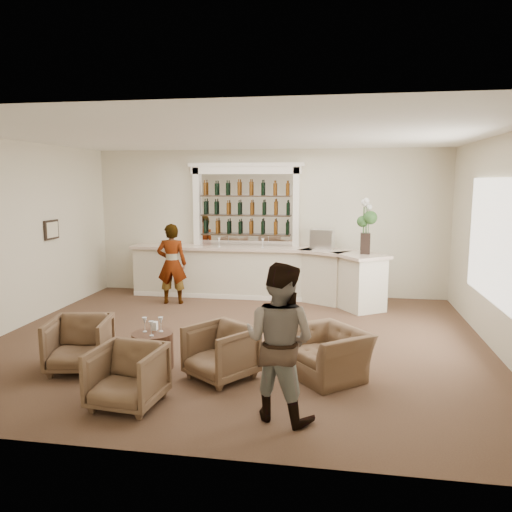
{
  "coord_description": "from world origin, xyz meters",
  "views": [
    {
      "loc": [
        1.6,
        -7.75,
        2.61
      ],
      "look_at": [
        0.16,
        0.9,
        1.28
      ],
      "focal_mm": 35.0,
      "sensor_mm": 36.0,
      "label": 1
    }
  ],
  "objects_px": {
    "espresso_machine": "(322,239)",
    "cocktail_table": "(153,350)",
    "bar_counter": "(257,273)",
    "armchair_right": "(221,352)",
    "armchair_center": "(127,376)",
    "flower_vase": "(366,223)",
    "armchair_left": "(79,344)",
    "sommelier": "(172,264)",
    "armchair_far": "(327,353)",
    "guest": "(279,341)"
  },
  "relations": [
    {
      "from": "sommelier",
      "to": "armchair_far",
      "type": "distance_m",
      "value": 4.92
    },
    {
      "from": "bar_counter",
      "to": "espresso_machine",
      "type": "bearing_deg",
      "value": 3.09
    },
    {
      "from": "armchair_far",
      "to": "sommelier",
      "type": "bearing_deg",
      "value": -176.5
    },
    {
      "from": "armchair_far",
      "to": "cocktail_table",
      "type": "bearing_deg",
      "value": -128.66
    },
    {
      "from": "armchair_right",
      "to": "flower_vase",
      "type": "distance_m",
      "value": 4.73
    },
    {
      "from": "espresso_machine",
      "to": "sommelier",
      "type": "bearing_deg",
      "value": -155.2
    },
    {
      "from": "bar_counter",
      "to": "espresso_machine",
      "type": "xyz_separation_m",
      "value": [
        1.42,
        0.08,
        0.78
      ]
    },
    {
      "from": "armchair_center",
      "to": "flower_vase",
      "type": "bearing_deg",
      "value": 65.42
    },
    {
      "from": "cocktail_table",
      "to": "armchair_right",
      "type": "relative_size",
      "value": 0.73
    },
    {
      "from": "armchair_center",
      "to": "espresso_machine",
      "type": "bearing_deg",
      "value": 75.7
    },
    {
      "from": "sommelier",
      "to": "armchair_right",
      "type": "bearing_deg",
      "value": 107.37
    },
    {
      "from": "armchair_far",
      "to": "armchair_center",
      "type": "bearing_deg",
      "value": -101.1
    },
    {
      "from": "bar_counter",
      "to": "armchair_far",
      "type": "height_order",
      "value": "bar_counter"
    },
    {
      "from": "armchair_left",
      "to": "armchair_right",
      "type": "bearing_deg",
      "value": -10.42
    },
    {
      "from": "armchair_right",
      "to": "espresso_machine",
      "type": "relative_size",
      "value": 1.65
    },
    {
      "from": "bar_counter",
      "to": "espresso_machine",
      "type": "relative_size",
      "value": 11.92
    },
    {
      "from": "armchair_center",
      "to": "armchair_left",
      "type": "bearing_deg",
      "value": 145.41
    },
    {
      "from": "bar_counter",
      "to": "cocktail_table",
      "type": "xyz_separation_m",
      "value": [
        -0.77,
        -4.36,
        -0.32
      ]
    },
    {
      "from": "bar_counter",
      "to": "guest",
      "type": "distance_m",
      "value": 5.68
    },
    {
      "from": "sommelier",
      "to": "armchair_left",
      "type": "relative_size",
      "value": 2.1
    },
    {
      "from": "armchair_right",
      "to": "espresso_machine",
      "type": "height_order",
      "value": "espresso_machine"
    },
    {
      "from": "guest",
      "to": "armchair_far",
      "type": "distance_m",
      "value": 1.45
    },
    {
      "from": "cocktail_table",
      "to": "armchair_far",
      "type": "distance_m",
      "value": 2.43
    },
    {
      "from": "bar_counter",
      "to": "armchair_left",
      "type": "height_order",
      "value": "bar_counter"
    },
    {
      "from": "guest",
      "to": "armchair_left",
      "type": "xyz_separation_m",
      "value": [
        -2.89,
        0.94,
        -0.5
      ]
    },
    {
      "from": "espresso_machine",
      "to": "cocktail_table",
      "type": "bearing_deg",
      "value": -106.38
    },
    {
      "from": "armchair_far",
      "to": "espresso_machine",
      "type": "bearing_deg",
      "value": 143.01
    },
    {
      "from": "armchair_center",
      "to": "flower_vase",
      "type": "distance_m",
      "value": 5.97
    },
    {
      "from": "guest",
      "to": "espresso_machine",
      "type": "relative_size",
      "value": 3.64
    },
    {
      "from": "armchair_left",
      "to": "armchair_far",
      "type": "relative_size",
      "value": 0.82
    },
    {
      "from": "armchair_right",
      "to": "flower_vase",
      "type": "xyz_separation_m",
      "value": [
        2.04,
        4.04,
        1.41
      ]
    },
    {
      "from": "bar_counter",
      "to": "armchair_right",
      "type": "height_order",
      "value": "bar_counter"
    },
    {
      "from": "sommelier",
      "to": "armchair_left",
      "type": "xyz_separation_m",
      "value": [
        -0.02,
        -3.86,
        -0.49
      ]
    },
    {
      "from": "flower_vase",
      "to": "armchair_center",
      "type": "bearing_deg",
      "value": -120.2
    },
    {
      "from": "armchair_center",
      "to": "armchair_right",
      "type": "height_order",
      "value": "armchair_right"
    },
    {
      "from": "cocktail_table",
      "to": "guest",
      "type": "distance_m",
      "value": 2.35
    },
    {
      "from": "bar_counter",
      "to": "guest",
      "type": "bearing_deg",
      "value": -78.25
    },
    {
      "from": "armchair_left",
      "to": "flower_vase",
      "type": "height_order",
      "value": "flower_vase"
    },
    {
      "from": "guest",
      "to": "armchair_right",
      "type": "bearing_deg",
      "value": -26.75
    },
    {
      "from": "espresso_machine",
      "to": "flower_vase",
      "type": "xyz_separation_m",
      "value": [
        0.88,
        -0.62,
        0.41
      ]
    },
    {
      "from": "armchair_left",
      "to": "armchair_right",
      "type": "relative_size",
      "value": 1.03
    },
    {
      "from": "cocktail_table",
      "to": "armchair_left",
      "type": "relative_size",
      "value": 0.7
    },
    {
      "from": "guest",
      "to": "flower_vase",
      "type": "bearing_deg",
      "value": -82.35
    },
    {
      "from": "armchair_left",
      "to": "armchair_center",
      "type": "bearing_deg",
      "value": -51.54
    },
    {
      "from": "guest",
      "to": "armchair_far",
      "type": "bearing_deg",
      "value": -91.25
    },
    {
      "from": "armchair_left",
      "to": "flower_vase",
      "type": "bearing_deg",
      "value": 33.9
    },
    {
      "from": "armchair_right",
      "to": "flower_vase",
      "type": "bearing_deg",
      "value": 99.29
    },
    {
      "from": "bar_counter",
      "to": "armchair_left",
      "type": "distance_m",
      "value": 4.93
    },
    {
      "from": "espresso_machine",
      "to": "armchair_center",
      "type": "bearing_deg",
      "value": -99.98
    },
    {
      "from": "cocktail_table",
      "to": "flower_vase",
      "type": "height_order",
      "value": "flower_vase"
    }
  ]
}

